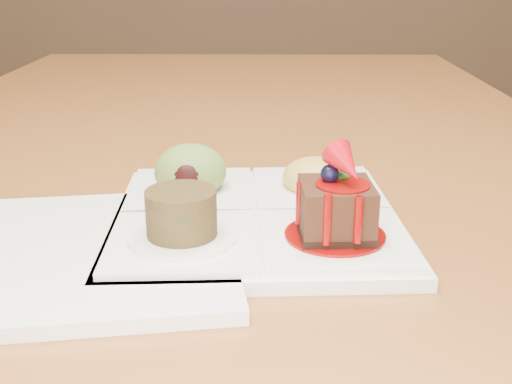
{
  "coord_description": "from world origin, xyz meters",
  "views": [
    {
      "loc": [
        0.06,
        -0.78,
        0.99
      ],
      "look_at": [
        0.05,
        -0.23,
        0.79
      ],
      "focal_mm": 45.0,
      "sensor_mm": 36.0,
      "label": 1
    }
  ],
  "objects": [
    {
      "name": "dining_table",
      "position": [
        0.0,
        0.0,
        0.68
      ],
      "size": [
        1.0,
        1.8,
        0.75
      ],
      "color": "brown",
      "rests_on": "ground"
    },
    {
      "name": "sampler_plate",
      "position": [
        0.05,
        -0.23,
        0.77
      ],
      "size": [
        0.27,
        0.27,
        0.1
      ],
      "rotation": [
        0.0,
        0.0,
        0.05
      ],
      "color": "white",
      "rests_on": "dining_table"
    },
    {
      "name": "second_plate",
      "position": [
        -0.09,
        -0.3,
        0.76
      ],
      "size": [
        0.28,
        0.28,
        0.01
      ],
      "primitive_type": "cube",
      "rotation": [
        0.0,
        0.0,
        0.15
      ],
      "color": "white",
      "rests_on": "dining_table"
    }
  ]
}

